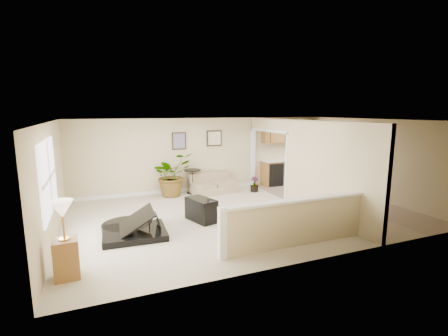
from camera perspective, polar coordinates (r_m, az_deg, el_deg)
name	(u,v)px	position (r m, az deg, el deg)	size (l,w,h in m)	color
floor	(242,214)	(8.85, 3.24, -8.03)	(9.00, 9.00, 0.00)	#C4B498
back_wall	(206,154)	(11.30, -3.20, 2.43)	(9.00, 0.04, 2.50)	#D0BB8E
front_wall	(315,195)	(6.04, 15.64, -4.65)	(9.00, 0.04, 2.50)	#D0BB8E
left_wall	(51,182)	(7.80, -28.15, -2.20)	(0.04, 6.00, 2.50)	#D0BB8E
right_wall	(372,159)	(11.22, 24.59, 1.47)	(0.04, 6.00, 2.50)	#D0BB8E
ceiling	(243,120)	(8.42, 3.41, 8.37)	(9.00, 6.00, 0.04)	silver
kitchen_vinyl	(335,202)	(10.54, 19.01, -5.59)	(2.70, 6.00, 0.01)	#9A8968
interior_partition	(295,164)	(9.66, 12.37, 0.73)	(0.18, 5.99, 2.50)	#D0BB8E
pony_half_wall	(294,222)	(6.83, 12.24, -9.20)	(3.42, 0.22, 1.00)	#D0BB8E
left_window	(48,177)	(7.27, -28.55, -1.44)	(0.05, 2.15, 1.45)	white
wall_art_left	(179,141)	(10.95, -7.90, 4.74)	(0.48, 0.04, 0.58)	#352513
wall_mirror	(214,138)	(11.31, -1.74, 5.25)	(0.55, 0.04, 0.55)	#352513
kitchen_cabinets	(288,161)	(12.51, 11.19, 1.23)	(2.36, 0.65, 2.33)	#9B6232
piano	(131,211)	(7.56, -15.97, -7.35)	(1.64, 1.70, 1.28)	black
piano_bench	(201,210)	(8.24, -4.03, -7.32)	(0.44, 0.86, 0.57)	black
loveseat	(213,183)	(11.04, -2.02, -2.60)	(1.60, 1.01, 0.87)	tan
accent_table	(192,178)	(10.91, -5.56, -1.79)	(0.56, 0.56, 0.81)	black
palm_plant	(172,175)	(10.66, -9.18, -1.21)	(1.60, 1.52, 1.40)	black
small_plant	(254,185)	(11.18, 5.37, -3.05)	(0.36, 0.36, 0.52)	black
lamp_stand	(65,246)	(6.05, -26.15, -12.14)	(0.41, 0.41, 1.33)	#9B6232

